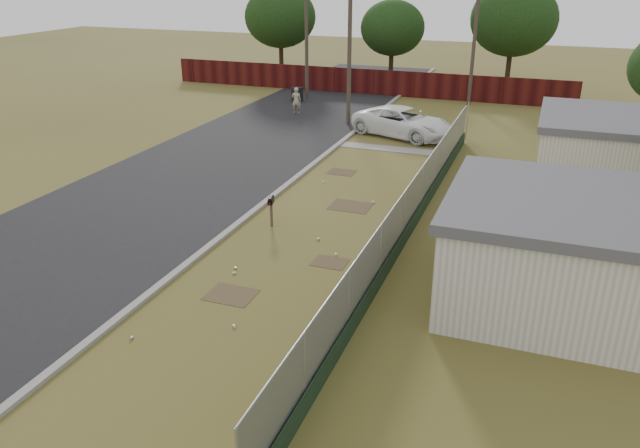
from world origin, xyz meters
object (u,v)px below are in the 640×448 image
at_px(pickup_truck, 403,122).
at_px(pedestrian, 296,101).
at_px(fire_hydrant, 306,363).
at_px(trash_bin, 297,95).
at_px(mailbox, 271,203).

height_order(pickup_truck, pedestrian, pedestrian).
bearing_deg(fire_hydrant, pedestrian, 112.76).
relative_size(fire_hydrant, pedestrian, 0.56).
xyz_separation_m(pickup_truck, pedestrian, (-7.66, 3.11, 0.04)).
bearing_deg(pedestrian, fire_hydrant, 99.74).
bearing_deg(trash_bin, fire_hydrant, -67.40).
bearing_deg(pedestrian, trash_bin, -81.59).
bearing_deg(pickup_truck, fire_hydrant, -152.69).
relative_size(pedestrian, trash_bin, 1.70).
height_order(fire_hydrant, mailbox, mailbox).
xyz_separation_m(fire_hydrant, pedestrian, (-10.61, 25.30, 0.40)).
bearing_deg(mailbox, pickup_truck, 83.77).
distance_m(fire_hydrant, pedestrian, 27.44).
relative_size(mailbox, pickup_truck, 0.20).
bearing_deg(mailbox, fire_hydrant, -60.62).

